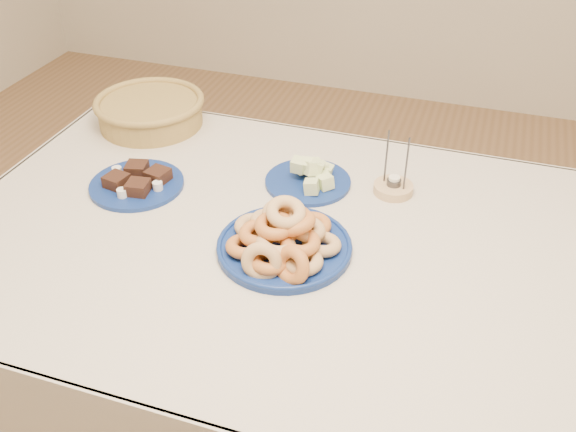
# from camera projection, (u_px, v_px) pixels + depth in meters

# --- Properties ---
(ground) EXTENTS (5.00, 5.00, 0.00)m
(ground) POSITION_uv_depth(u_px,v_px,m) (293.00, 432.00, 1.97)
(ground) COLOR brown
(ground) RESTS_ON ground
(dining_table) EXTENTS (1.71, 1.11, 0.75)m
(dining_table) POSITION_uv_depth(u_px,v_px,m) (294.00, 272.00, 1.60)
(dining_table) COLOR brown
(dining_table) RESTS_ON ground
(donut_platter) EXTENTS (0.32, 0.32, 0.14)m
(donut_platter) POSITION_uv_depth(u_px,v_px,m) (284.00, 239.00, 1.47)
(donut_platter) COLOR navy
(donut_platter) RESTS_ON dining_table
(melon_plate) EXTENTS (0.29, 0.29, 0.08)m
(melon_plate) POSITION_uv_depth(u_px,v_px,m) (311.00, 177.00, 1.72)
(melon_plate) COLOR navy
(melon_plate) RESTS_ON dining_table
(brownie_plate) EXTENTS (0.25, 0.25, 0.04)m
(brownie_plate) POSITION_uv_depth(u_px,v_px,m) (137.00, 182.00, 1.71)
(brownie_plate) COLOR navy
(brownie_plate) RESTS_ON dining_table
(wicker_basket) EXTENTS (0.37, 0.37, 0.09)m
(wicker_basket) POSITION_uv_depth(u_px,v_px,m) (150.00, 110.00, 1.99)
(wicker_basket) COLOR olive
(wicker_basket) RESTS_ON dining_table
(candle_holder) EXTENTS (0.14, 0.14, 0.17)m
(candle_holder) POSITION_uv_depth(u_px,v_px,m) (393.00, 187.00, 1.69)
(candle_holder) COLOR tan
(candle_holder) RESTS_ON dining_table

